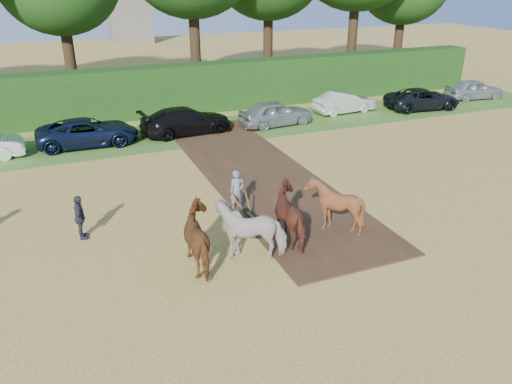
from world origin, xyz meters
The scene contains 7 objects.
ground centered at (0.00, 0.00, 0.00)m, with size 120.00×120.00×0.00m, color gold.
earth_strip centered at (1.50, 7.00, 0.03)m, with size 4.50×17.00×0.05m, color #472D1C.
grass_verge centered at (0.00, 14.00, 0.01)m, with size 50.00×5.00×0.03m, color #38601E.
hedgerow centered at (0.00, 18.50, 1.50)m, with size 46.00×1.60×3.00m, color #14380F.
spectator_far centered at (-6.17, 3.82, 0.77)m, with size 0.91×0.38×1.55m, color #272835.
plough_team centered at (-0.48, 0.95, 0.93)m, with size 6.13×4.60×1.88m.
parked_cars centered at (2.23, 13.85, 0.71)m, with size 40.79×3.36×1.48m.
Camera 1 is at (-6.40, -12.03, 8.22)m, focal length 35.00 mm.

